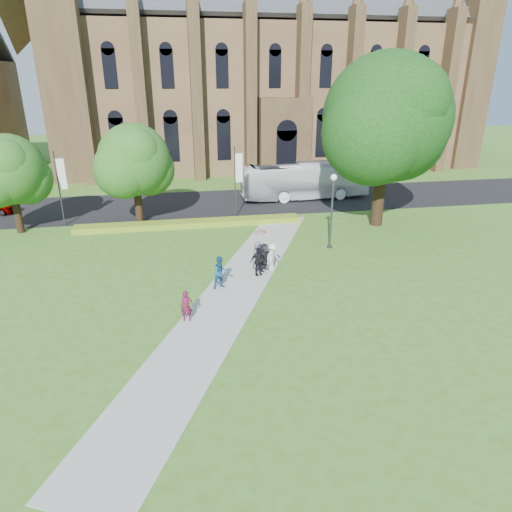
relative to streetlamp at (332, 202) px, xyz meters
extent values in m
plane|color=#45661E|center=(-7.50, -6.50, -3.30)|extent=(160.00, 160.00, 0.00)
cube|color=black|center=(-7.50, 13.50, -3.29)|extent=(160.00, 10.00, 0.02)
cube|color=#B2B2A8|center=(-7.50, -5.50, -3.28)|extent=(15.58, 28.54, 0.04)
cube|color=gold|center=(-9.50, 6.70, -3.07)|extent=(18.00, 1.40, 0.45)
cube|color=brown|center=(2.50, 33.50, 5.20)|extent=(52.00, 16.00, 17.00)
cube|color=brown|center=(-22.00, 26.50, 7.20)|extent=(3.50, 3.50, 21.00)
cube|color=brown|center=(27.00, 26.50, 7.20)|extent=(3.50, 3.50, 21.00)
cube|color=brown|center=(2.50, 24.50, 1.20)|extent=(6.00, 2.50, 9.00)
cylinder|color=#38383D|center=(0.00, 0.00, -0.90)|extent=(0.14, 0.14, 4.80)
sphere|color=white|center=(0.00, 0.00, 1.72)|extent=(0.44, 0.44, 0.44)
cylinder|color=#38383D|center=(0.00, 0.00, -3.22)|extent=(0.36, 0.36, 0.15)
cylinder|color=#332114|center=(5.50, 4.50, 0.00)|extent=(0.96, 0.96, 6.60)
sphere|color=#17320D|center=(5.50, 4.50, 5.10)|extent=(9.60, 9.60, 9.60)
cylinder|color=#332114|center=(-22.50, 7.50, -1.37)|extent=(0.56, 0.56, 3.85)
sphere|color=#295218|center=(-22.50, 7.50, 1.60)|extent=(5.20, 5.20, 5.20)
cylinder|color=#332114|center=(-13.50, 8.00, -1.23)|extent=(0.60, 0.60, 4.12)
sphere|color=#295218|center=(-13.50, 8.00, 1.95)|extent=(5.60, 5.60, 5.60)
cylinder|color=#38383D|center=(-5.50, 8.70, -0.30)|extent=(0.10, 0.10, 6.00)
cube|color=white|center=(-5.15, 8.70, 0.90)|extent=(0.60, 0.02, 2.40)
cylinder|color=#38383D|center=(-19.50, 8.70, -0.30)|extent=(0.10, 0.10, 6.00)
cube|color=white|center=(-19.15, 8.70, 0.90)|extent=(0.60, 0.02, 2.40)
imported|color=white|center=(2.01, 13.69, -1.54)|extent=(12.58, 3.43, 3.47)
imported|color=#57142C|center=(-10.34, -8.67, -2.46)|extent=(0.58, 0.38, 1.59)
imported|color=navy|center=(-8.28, -5.26, -2.30)|extent=(1.12, 1.00, 1.91)
imported|color=silver|center=(-4.85, -3.25, -2.39)|extent=(1.25, 1.24, 1.73)
imported|color=black|center=(-5.87, -3.85, -2.36)|extent=(1.13, 0.70, 1.79)
imported|color=slate|center=(-5.70, -2.91, -2.36)|extent=(0.99, 0.77, 1.79)
imported|color=#26262D|center=(-5.34, -3.25, -2.36)|extent=(1.48, 1.60, 1.79)
imported|color=#D797B6|center=(-5.52, -2.81, -1.14)|extent=(0.95, 0.95, 0.65)
camera|label=1|loc=(-10.52, -28.83, 8.09)|focal=32.00mm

